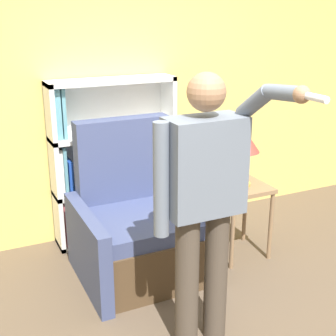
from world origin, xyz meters
TOP-DOWN VIEW (x-y plane):
  - wall_back at (-0.01, 2.03)m, footprint 8.00×0.11m
  - bookcase at (-0.26, 1.87)m, footprint 1.14×0.28m
  - armchair at (-0.22, 1.18)m, footprint 1.00×0.94m
  - person_standing at (-0.19, 0.18)m, footprint 0.61×0.78m
  - side_table at (0.68, 1.05)m, footprint 0.44×0.44m
  - table_lamp at (0.68, 1.05)m, footprint 0.28×0.28m

SIDE VIEW (x-z plane):
  - armchair at x=-0.22m, z-range -0.24..0.99m
  - side_table at x=0.68m, z-range 0.21..0.86m
  - bookcase at x=-0.26m, z-range -0.02..1.49m
  - person_standing at x=-0.19m, z-range 0.14..1.89m
  - table_lamp at x=0.68m, z-range 0.78..1.28m
  - wall_back at x=-0.01m, z-range 0.00..2.80m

